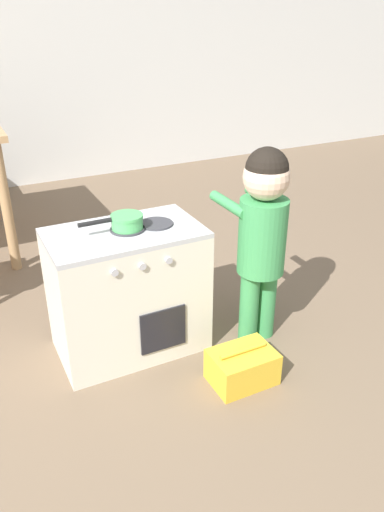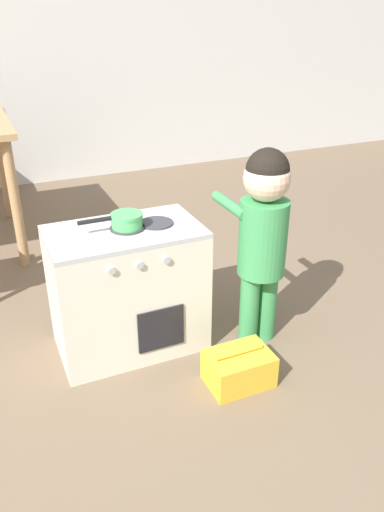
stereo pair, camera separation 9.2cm
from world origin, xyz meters
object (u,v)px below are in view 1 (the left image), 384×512
at_px(toy_basket, 242,367).
at_px(child_figure, 263,224).
at_px(toy_pot, 126,221).
at_px(play_kitchen, 128,291).

bearing_deg(toy_basket, child_figure, 47.04).
bearing_deg(toy_pot, child_figure, -19.88).
distance_m(play_kitchen, toy_pot, 0.32).
bearing_deg(child_figure, toy_pot, 160.12).
distance_m(toy_pot, child_figure, 0.55).
height_order(play_kitchen, toy_basket, play_kitchen).
height_order(toy_pot, child_figure, child_figure).
relative_size(play_kitchen, toy_basket, 2.45).
bearing_deg(child_figure, toy_basket, -132.96).
relative_size(toy_pot, toy_basket, 1.03).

